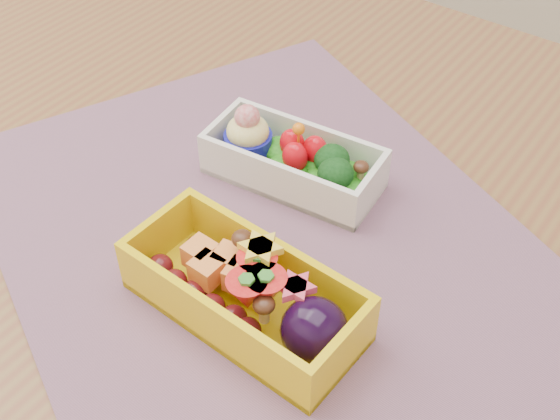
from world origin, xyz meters
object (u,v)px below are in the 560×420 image
Objects in this scene: placemat at (268,246)px; bento_white at (293,160)px; bento_yellow at (248,293)px; table at (300,318)px.

bento_white is at bearing 111.91° from placemat.
bento_white is at bearing 116.21° from bento_yellow.
placemat is (-0.02, -0.02, 0.10)m from table.
bento_yellow is (0.01, -0.08, 0.13)m from table.
placemat is 2.80× the size of bento_yellow.
bento_white reaches higher than bento_yellow.
placemat is at bearing -74.06° from bento_white.
placemat is at bearing -127.62° from table.
table is 0.14m from bento_white.
table is at bearing 52.38° from placemat.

